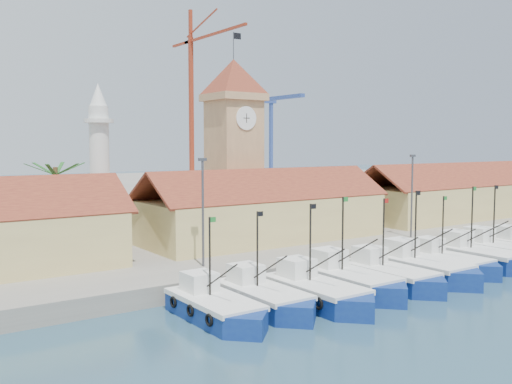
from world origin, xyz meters
TOP-DOWN VIEW (x-y plane):
  - ground at (0.00, 0.00)m, footprint 400.00×400.00m
  - quay at (0.00, 24.00)m, footprint 140.00×32.00m
  - terminal at (0.00, 110.00)m, footprint 240.00×80.00m
  - boat_0 at (-16.18, 2.83)m, footprint 3.48×9.54m
  - boat_1 at (-12.18, 2.97)m, footprint 3.53×9.67m
  - boat_2 at (-8.24, 1.79)m, footprint 3.73×10.22m
  - boat_3 at (-3.95, 2.88)m, footprint 3.83×10.50m
  - boat_4 at (0.17, 2.40)m, footprint 3.67×10.06m
  - boat_5 at (4.42, 2.55)m, footprint 3.89×10.67m
  - boat_6 at (8.76, 3.07)m, footprint 3.51×9.63m
  - boat_7 at (12.92, 2.81)m, footprint 3.88×10.64m
  - boat_8 at (17.06, 3.12)m, footprint 3.85×10.55m
  - hall_center at (0.00, 20.00)m, footprint 27.04×10.13m
  - hall_right at (32.00, 20.00)m, footprint 31.20×10.13m
  - clock_tower at (0.00, 26.00)m, footprint 5.80×5.80m
  - minaret at (-15.00, 28.00)m, footprint 3.00×3.00m
  - palm_tree at (-20.00, 26.00)m, footprint 5.60×5.03m
  - lamp_posts at (0.50, 12.00)m, footprint 80.70×0.25m
  - crane_red_right at (37.25, 103.16)m, footprint 1.00×36.06m
  - gantry at (62.00, 106.65)m, footprint 13.00×22.00m

SIDE VIEW (x-z plane):
  - ground at x=0.00m, z-range 0.00..0.00m
  - boat_0 at x=-16.18m, z-range -2.86..4.36m
  - quay at x=0.00m, z-range 0.00..1.50m
  - boat_6 at x=8.76m, z-range -2.89..4.39m
  - boat_1 at x=-12.18m, z-range -2.90..4.42m
  - boat_4 at x=0.17m, z-range -3.02..4.59m
  - boat_2 at x=-8.24m, z-range -3.07..4.67m
  - boat_3 at x=-3.95m, z-range -3.15..4.80m
  - boat_8 at x=17.06m, z-range -3.17..4.82m
  - boat_7 at x=12.92m, z-range -3.19..4.86m
  - boat_5 at x=4.42m, z-range -3.20..4.87m
  - terminal at x=0.00m, z-range 0.00..2.00m
  - hall_center at x=0.00m, z-range 0.18..7.79m
  - hall_right at x=32.00m, z-range 0.18..7.79m
  - palm_tree at x=-20.00m, z-range 2.05..10.44m
  - lamp_posts at x=0.50m, z-range 1.96..10.99m
  - minaret at x=-15.00m, z-range 1.58..17.88m
  - clock_tower at x=0.00m, z-range 0.61..23.31m
  - gantry at x=62.00m, z-range 8.44..31.64m
  - crane_red_right at x=37.25m, z-range 4.72..49.13m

